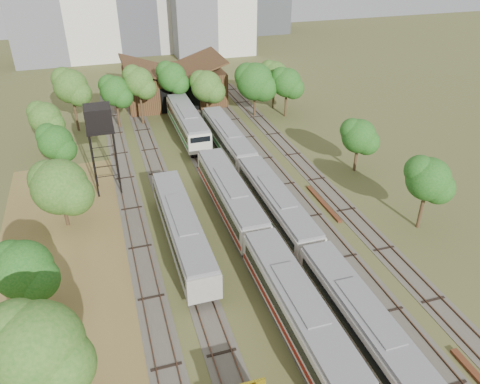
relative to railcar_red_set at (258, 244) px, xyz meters
name	(u,v)px	position (x,y,z in m)	size (l,w,h in m)	color
ground	(343,360)	(2.00, -12.28, -1.97)	(240.00, 240.00, 0.00)	#475123
dry_grass_patch	(76,337)	(-16.00, -4.28, -1.95)	(14.00, 60.00, 0.04)	brown
tracks	(232,193)	(1.33, 12.72, -1.93)	(24.60, 80.00, 0.19)	#4C473D
railcar_red_set	(258,244)	(0.00, 0.00, 0.00)	(3.01, 34.58, 3.72)	black
railcar_green_set	(276,205)	(4.00, 5.85, -0.12)	(2.82, 52.07, 3.49)	black
railcar_rear	(188,123)	(0.00, 30.21, 0.09)	(3.14, 16.08, 3.89)	black
old_grey_coach	(182,229)	(-6.00, 4.52, -0.02)	(2.89, 18.00, 3.57)	black
water_tower	(99,121)	(-11.96, 17.66, 6.55)	(2.92, 2.92, 10.11)	black
rail_pile_far	(323,203)	(10.20, 7.31, -1.84)	(0.48, 7.75, 0.25)	brown
maintenance_shed	(174,85)	(1.00, 45.70, 0.95)	(16.45, 11.55, 7.58)	#3C2216
tree_band_left	(36,255)	(-17.99, 0.16, 2.94)	(8.83, 55.04, 8.85)	#382616
tree_band_far	(188,83)	(1.71, 36.96, 3.83)	(35.81, 9.08, 9.11)	#382616
tree_band_right	(343,122)	(17.07, 16.80, 3.25)	(5.32, 37.50, 7.68)	#382616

